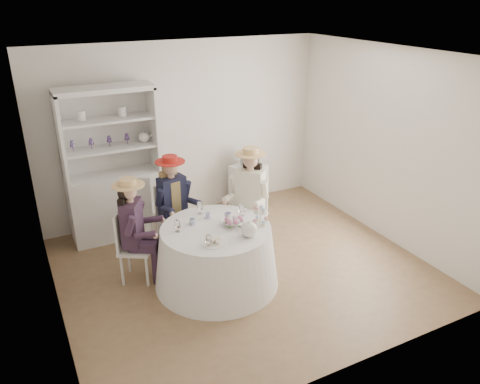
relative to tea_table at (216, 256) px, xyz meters
name	(u,v)px	position (x,y,z in m)	size (l,w,h in m)	color
ground	(243,268)	(0.44, 0.13, -0.38)	(4.50, 4.50, 0.00)	brown
ceiling	(244,55)	(0.44, 0.13, 2.32)	(4.50, 4.50, 0.00)	white
wall_back	(184,131)	(0.44, 2.13, 0.97)	(4.50, 4.50, 0.00)	silver
wall_front	(353,247)	(0.44, -1.87, 0.97)	(4.50, 4.50, 0.00)	silver
wall_left	(43,209)	(-1.81, 0.13, 0.97)	(4.50, 4.50, 0.00)	silver
wall_right	(387,146)	(2.69, 0.13, 0.97)	(4.50, 4.50, 0.00)	silver
tea_table	(216,256)	(0.00, 0.00, 0.00)	(1.52, 1.52, 0.76)	white
hutch	(114,185)	(-0.77, 1.81, 0.40)	(1.48, 0.98, 2.19)	silver
side_table	(248,186)	(1.39, 1.79, -0.01)	(0.47, 0.47, 0.73)	silver
hatbox	(249,158)	(1.39, 1.79, 0.48)	(0.26, 0.26, 0.26)	black
guest_left	(134,225)	(-0.84, 0.51, 0.39)	(0.58, 0.53, 1.35)	silver
guest_mid	(173,199)	(-0.18, 0.97, 0.41)	(0.52, 0.55, 1.38)	silver
guest_right	(249,193)	(0.78, 0.61, 0.44)	(0.62, 0.60, 1.45)	silver
spare_chair	(140,207)	(-0.54, 1.41, 0.19)	(0.59, 0.59, 1.05)	silver
teacup_a	(192,222)	(-0.21, 0.22, 0.41)	(0.08, 0.08, 0.06)	white
teacup_b	(208,216)	(0.02, 0.28, 0.41)	(0.06, 0.06, 0.06)	white
teacup_c	(228,216)	(0.23, 0.15, 0.42)	(0.09, 0.09, 0.07)	white
flower_bowl	(231,223)	(0.20, -0.02, 0.41)	(0.23, 0.23, 0.06)	white
flower_arrangement	(234,221)	(0.20, -0.08, 0.47)	(0.17, 0.18, 0.07)	pink
table_teapot	(249,229)	(0.26, -0.35, 0.47)	(0.27, 0.19, 0.20)	white
sandwich_plate	(214,242)	(-0.17, -0.33, 0.40)	(0.26, 0.26, 0.06)	white
cupcake_stand	(260,218)	(0.53, -0.14, 0.46)	(0.23, 0.23, 0.22)	white
stemware_set	(216,222)	(0.00, 0.00, 0.46)	(0.93, 0.90, 0.15)	white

